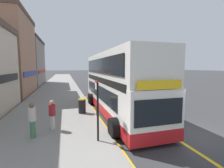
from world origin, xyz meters
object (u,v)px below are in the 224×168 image
Objects in this scene: bus_stop_sign at (97,106)px; pedestrian_further_back at (32,119)px; parked_car_maroon_distant at (97,76)px; pedestrian_waiting_near_sign at (52,114)px; double_decker_bus at (116,85)px; litter_bin at (82,106)px; parked_car_silver_across at (115,78)px.

bus_stop_sign is 1.63× the size of pedestrian_further_back.
bus_stop_sign reaches higher than pedestrian_further_back.
parked_car_maroon_distant is 38.81m from pedestrian_waiting_near_sign.
pedestrian_waiting_near_sign is at bearing -149.92° from double_decker_bus.
parked_car_maroon_distant is (5.41, 35.08, -1.27)m from double_decker_bus.
pedestrian_further_back is (-5.11, -3.25, -1.03)m from double_decker_bus.
pedestrian_waiting_near_sign is 3.22m from litter_bin.
double_decker_bus is 2.72× the size of parked_car_maroon_distant.
parked_car_silver_across is (7.32, 23.59, -1.27)m from double_decker_bus.
parked_car_maroon_distant is at bearing 81.23° from double_decker_bus.
parked_car_silver_across is at bearing 67.30° from litter_bin.
pedestrian_waiting_near_sign is 0.95× the size of pedestrian_further_back.
parked_car_silver_across is (1.90, -11.49, 0.00)m from parked_car_maroon_distant.
parked_car_maroon_distant is 39.75m from pedestrian_further_back.
pedestrian_waiting_near_sign is at bearing -107.34° from parked_car_maroon_distant.
pedestrian_waiting_near_sign is (-11.62, -26.08, 0.19)m from parked_car_silver_across.
pedestrian_further_back is at bearing 67.70° from parked_car_silver_across.
bus_stop_sign is at bearing -87.15° from litter_bin.
bus_stop_sign is 3.13m from pedestrian_further_back.
bus_stop_sign is 4.64m from litter_bin.
parked_car_maroon_distant is (7.68, 39.45, -0.92)m from bus_stop_sign.
parked_car_silver_across is 4.06× the size of litter_bin.
parked_car_maroon_distant is at bearing 77.25° from litter_bin.
litter_bin is (-0.22, 4.51, -1.06)m from bus_stop_sign.
bus_stop_sign reaches higher than litter_bin.
pedestrian_waiting_near_sign is 1.51× the size of litter_bin.
bus_stop_sign is at bearing -42.58° from pedestrian_waiting_near_sign.
double_decker_bus is at bearing 75.32° from parked_car_silver_across.
double_decker_bus reaches higher than parked_car_maroon_distant.
parked_car_maroon_distant is 35.82m from litter_bin.
double_decker_bus is at bearing 32.48° from pedestrian_further_back.
bus_stop_sign is 2.86m from pedestrian_waiting_near_sign.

